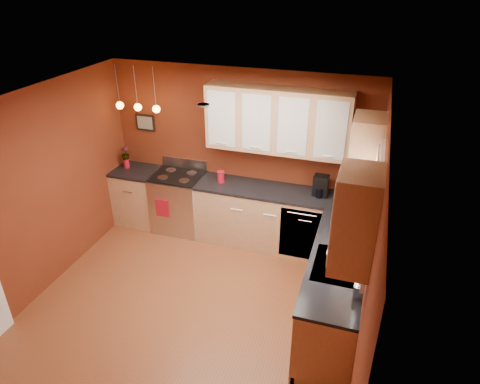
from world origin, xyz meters
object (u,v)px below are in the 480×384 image
(gas_range, at_px, (179,202))
(sink, at_px, (337,267))
(coffee_maker, at_px, (321,187))
(red_canister, at_px, (221,177))
(soap_pump, at_px, (359,288))

(gas_range, height_order, sink, sink)
(sink, distance_m, coffee_maker, 1.62)
(sink, xyz_separation_m, red_canister, (-1.91, 1.51, 0.11))
(gas_range, relative_size, sink, 1.59)
(gas_range, distance_m, coffee_maker, 2.28)
(soap_pump, bearing_deg, coffee_maker, 108.49)
(gas_range, xyz_separation_m, soap_pump, (2.87, -1.95, 0.56))
(red_canister, relative_size, soap_pump, 0.83)
(coffee_maker, bearing_deg, gas_range, -175.22)
(gas_range, bearing_deg, sink, -29.78)
(red_canister, height_order, soap_pump, soap_pump)
(sink, height_order, red_canister, sink)
(red_canister, xyz_separation_m, soap_pump, (2.15, -1.96, 0.02))
(sink, distance_m, soap_pump, 0.53)
(sink, xyz_separation_m, coffee_maker, (-0.42, 1.55, 0.16))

